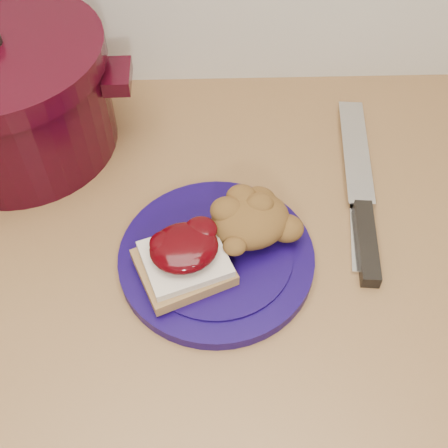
{
  "coord_description": "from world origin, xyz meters",
  "views": [
    {
      "loc": [
        0.06,
        1.04,
        1.48
      ],
      "look_at": [
        0.07,
        1.45,
        0.95
      ],
      "focal_mm": 45.0,
      "sensor_mm": 36.0,
      "label": 1
    }
  ],
  "objects_px": {
    "plate": "(216,258)",
    "dutch_oven": "(9,95)",
    "chef_knife": "(363,215)",
    "butter_knife": "(355,219)"
  },
  "relations": [
    {
      "from": "plate",
      "to": "butter_knife",
      "type": "height_order",
      "value": "plate"
    },
    {
      "from": "plate",
      "to": "dutch_oven",
      "type": "bearing_deg",
      "value": 141.15
    },
    {
      "from": "plate",
      "to": "chef_knife",
      "type": "distance_m",
      "value": 0.2
    },
    {
      "from": "butter_knife",
      "to": "dutch_oven",
      "type": "xyz_separation_m",
      "value": [
        -0.46,
        0.17,
        0.08
      ]
    },
    {
      "from": "plate",
      "to": "chef_knife",
      "type": "bearing_deg",
      "value": 17.73
    },
    {
      "from": "chef_knife",
      "to": "butter_knife",
      "type": "relative_size",
      "value": 1.99
    },
    {
      "from": "chef_knife",
      "to": "butter_knife",
      "type": "distance_m",
      "value": 0.01
    },
    {
      "from": "plate",
      "to": "butter_knife",
      "type": "bearing_deg",
      "value": 17.91
    },
    {
      "from": "plate",
      "to": "dutch_oven",
      "type": "distance_m",
      "value": 0.37
    },
    {
      "from": "chef_knife",
      "to": "butter_knife",
      "type": "bearing_deg",
      "value": 109.6
    }
  ]
}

